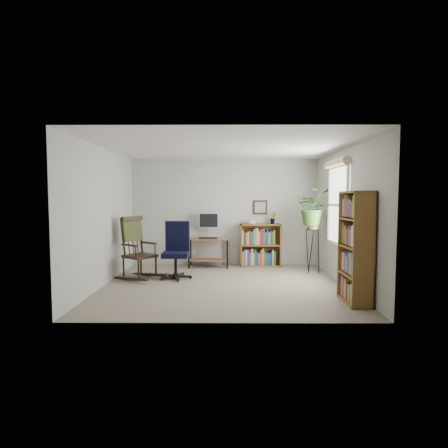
{
  "coord_description": "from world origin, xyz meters",
  "views": [
    {
      "loc": [
        0.04,
        -6.5,
        1.54
      ],
      "look_at": [
        0.0,
        0.4,
        1.05
      ],
      "focal_mm": 30.0,
      "sensor_mm": 36.0,
      "label": 1
    }
  ],
  "objects_px": {
    "office_chair": "(176,250)",
    "low_bookshelf": "(260,245)",
    "tall_bookshelf": "(356,247)",
    "desk": "(209,253)",
    "rocking_chair": "(140,247)"
  },
  "relations": [
    {
      "from": "desk",
      "to": "rocking_chair",
      "type": "xyz_separation_m",
      "value": [
        -1.24,
        -1.21,
        0.28
      ]
    },
    {
      "from": "rocking_chair",
      "to": "low_bookshelf",
      "type": "distance_m",
      "value": 2.74
    },
    {
      "from": "office_chair",
      "to": "low_bookshelf",
      "type": "height_order",
      "value": "office_chair"
    },
    {
      "from": "rocking_chair",
      "to": "tall_bookshelf",
      "type": "bearing_deg",
      "value": -76.64
    },
    {
      "from": "low_bookshelf",
      "to": "tall_bookshelf",
      "type": "relative_size",
      "value": 0.58
    },
    {
      "from": "tall_bookshelf",
      "to": "desk",
      "type": "bearing_deg",
      "value": 129.04
    },
    {
      "from": "rocking_chair",
      "to": "low_bookshelf",
      "type": "relative_size",
      "value": 1.27
    },
    {
      "from": "office_chair",
      "to": "desk",
      "type": "bearing_deg",
      "value": 67.39
    },
    {
      "from": "office_chair",
      "to": "rocking_chair",
      "type": "xyz_separation_m",
      "value": [
        -0.67,
        -0.01,
        0.05
      ]
    },
    {
      "from": "tall_bookshelf",
      "to": "rocking_chair",
      "type": "bearing_deg",
      "value": 155.62
    },
    {
      "from": "low_bookshelf",
      "to": "tall_bookshelf",
      "type": "xyz_separation_m",
      "value": [
        1.11,
        -2.92,
        0.34
      ]
    },
    {
      "from": "low_bookshelf",
      "to": "office_chair",
      "type": "bearing_deg",
      "value": -142.69
    },
    {
      "from": "office_chair",
      "to": "rocking_chair",
      "type": "height_order",
      "value": "rocking_chair"
    },
    {
      "from": "desk",
      "to": "office_chair",
      "type": "relative_size",
      "value": 0.82
    },
    {
      "from": "office_chair",
      "to": "low_bookshelf",
      "type": "xyz_separation_m",
      "value": [
        1.73,
        1.31,
        -0.08
      ]
    }
  ]
}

